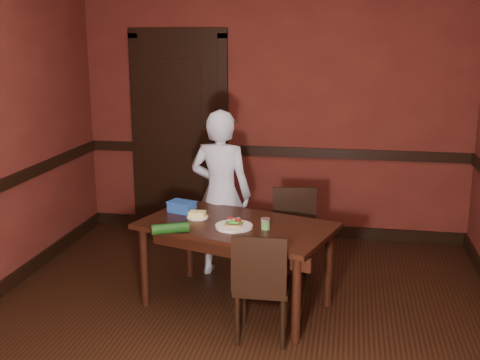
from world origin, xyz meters
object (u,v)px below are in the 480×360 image
(dining_table, at_px, (236,265))
(chair_near, at_px, (263,284))
(food_tub, at_px, (182,207))
(chair_far, at_px, (289,238))
(sauce_jar, at_px, (265,224))
(sandwich_plate, at_px, (234,225))
(person, at_px, (221,194))
(cheese_saucer, at_px, (197,215))

(dining_table, relative_size, chair_near, 1.81)
(food_tub, bearing_deg, dining_table, -5.80)
(chair_far, height_order, sauce_jar, chair_far)
(chair_far, bearing_deg, sandwich_plate, -128.94)
(person, height_order, food_tub, person)
(sauce_jar, bearing_deg, chair_far, 78.37)
(dining_table, bearing_deg, food_tub, 173.24)
(chair_far, height_order, sandwich_plate, chair_far)
(chair_near, height_order, sauce_jar, chair_near)
(chair_near, relative_size, sauce_jar, 9.50)
(sauce_jar, bearing_deg, dining_table, 159.59)
(chair_near, distance_m, cheese_saucer, 0.87)
(person, bearing_deg, sauce_jar, 131.81)
(cheese_saucer, height_order, food_tub, food_tub)
(chair_far, bearing_deg, cheese_saucer, -157.07)
(dining_table, distance_m, sandwich_plate, 0.37)
(dining_table, height_order, chair_near, chair_near)
(sauce_jar, bearing_deg, sandwich_plate, -178.49)
(dining_table, bearing_deg, sandwich_plate, -72.43)
(chair_far, bearing_deg, chair_near, -103.04)
(dining_table, relative_size, sandwich_plate, 5.13)
(chair_near, xyz_separation_m, cheese_saucer, (-0.61, 0.55, 0.30))
(cheese_saucer, bearing_deg, chair_near, -42.09)
(person, bearing_deg, food_tub, 64.34)
(sandwich_plate, bearing_deg, chair_near, -52.67)
(person, relative_size, food_tub, 5.98)
(sauce_jar, bearing_deg, chair_near, -84.18)
(dining_table, distance_m, food_tub, 0.67)
(sauce_jar, bearing_deg, food_tub, 157.08)
(dining_table, xyz_separation_m, cheese_saucer, (-0.33, 0.09, 0.36))
(dining_table, xyz_separation_m, sauce_jar, (0.24, -0.09, 0.38))
(dining_table, relative_size, person, 0.98)
(food_tub, bearing_deg, sandwich_plate, -14.27)
(chair_far, height_order, person, person)
(person, distance_m, sandwich_plate, 0.75)
(sauce_jar, height_order, food_tub, food_tub)
(food_tub, bearing_deg, sauce_jar, -4.62)
(chair_near, distance_m, food_tub, 1.08)
(person, distance_m, food_tub, 0.46)
(chair_near, bearing_deg, chair_far, -96.58)
(chair_near, height_order, sandwich_plate, chair_near)
(cheese_saucer, bearing_deg, chair_far, 30.92)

